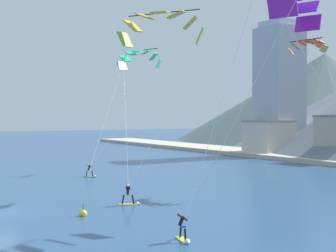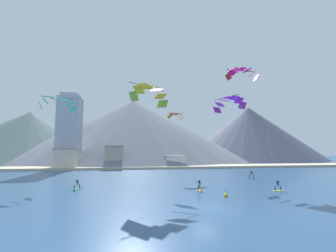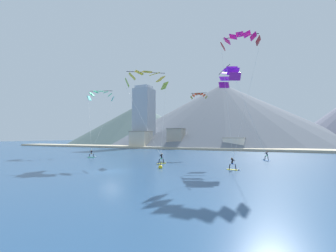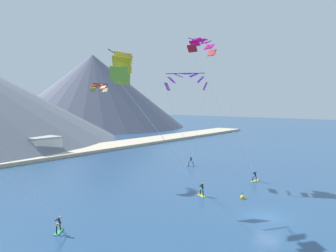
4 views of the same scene
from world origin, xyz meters
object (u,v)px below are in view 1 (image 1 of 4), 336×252
at_px(race_marker_buoy, 83,214).
at_px(parafoil_kite_mid_center, 139,58).
at_px(parafoil_kite_far_left, 161,24).
at_px(parafoil_kite_distant_high_outer, 307,45).
at_px(parafoil_kite_near_trail, 296,1).
at_px(kitesurfer_far_left, 131,198).
at_px(kitesurfer_mid_center, 91,173).
at_px(kitesurfer_near_lead, 184,233).

bearing_deg(race_marker_buoy, parafoil_kite_mid_center, 145.01).
height_order(parafoil_kite_far_left, parafoil_kite_distant_high_outer, parafoil_kite_far_left).
bearing_deg(parafoil_kite_near_trail, kitesurfer_far_left, -135.89).
distance_m(kitesurfer_mid_center, kitesurfer_far_left, 18.23).
bearing_deg(race_marker_buoy, kitesurfer_far_left, 112.50).
bearing_deg(race_marker_buoy, kitesurfer_mid_center, 156.48).
height_order(parafoil_kite_mid_center, race_marker_buoy, parafoil_kite_mid_center).
bearing_deg(parafoil_kite_near_trail, kitesurfer_mid_center, -169.69).
relative_size(kitesurfer_near_lead, parafoil_kite_distant_high_outer, 0.43).
distance_m(parafoil_kite_mid_center, race_marker_buoy, 35.55).
bearing_deg(kitesurfer_far_left, parafoil_kite_distant_high_outer, 89.25).
distance_m(kitesurfer_far_left, parafoil_kite_distant_high_outer, 23.98).
distance_m(kitesurfer_far_left, parafoil_kite_near_trail, 19.44).
height_order(parafoil_kite_near_trail, parafoil_kite_mid_center, parafoil_kite_mid_center).
height_order(kitesurfer_near_lead, parafoil_kite_near_trail, parafoil_kite_near_trail).
xyz_separation_m(parafoil_kite_near_trail, parafoil_kite_distant_high_outer, (-8.78, 10.94, -1.13)).
bearing_deg(parafoil_kite_mid_center, parafoil_kite_near_trail, -8.45).
bearing_deg(parafoil_kite_mid_center, parafoil_kite_far_left, -21.36).
relative_size(kitesurfer_near_lead, kitesurfer_mid_center, 1.07).
xyz_separation_m(kitesurfer_far_left, parafoil_kite_distant_high_outer, (0.26, 19.70, 13.68)).
distance_m(parafoil_kite_near_trail, race_marker_buoy, 21.51).
xyz_separation_m(kitesurfer_far_left, parafoil_kite_near_trail, (9.04, 8.76, 14.81)).
bearing_deg(parafoil_kite_far_left, parafoil_kite_mid_center, 158.64).
distance_m(kitesurfer_mid_center, parafoil_kite_far_left, 19.38).
relative_size(parafoil_kite_distant_high_outer, race_marker_buoy, 4.03).
height_order(kitesurfer_mid_center, kitesurfer_far_left, kitesurfer_far_left).
relative_size(parafoil_kite_near_trail, parafoil_kite_mid_center, 0.99).
xyz_separation_m(kitesurfer_mid_center, parafoil_kite_distant_high_outer, (18.07, 15.82, 13.75)).
xyz_separation_m(parafoil_kite_mid_center, parafoil_kite_distant_high_outer, (24.68, 5.96, -1.02)).
distance_m(kitesurfer_near_lead, parafoil_kite_mid_center, 41.87).
xyz_separation_m(kitesurfer_far_left, race_marker_buoy, (1.96, -4.73, -0.37)).
height_order(kitesurfer_near_lead, parafoil_kite_distant_high_outer, parafoil_kite_distant_high_outer).
distance_m(kitesurfer_near_lead, race_marker_buoy, 9.63).
bearing_deg(kitesurfer_far_left, race_marker_buoy, -67.50).
relative_size(kitesurfer_far_left, race_marker_buoy, 1.72).
distance_m(kitesurfer_far_left, parafoil_kite_far_left, 18.36).
bearing_deg(race_marker_buoy, parafoil_kite_near_trail, 62.31).
relative_size(kitesurfer_far_left, parafoil_kite_near_trail, 0.12).
height_order(parafoil_kite_distant_high_outer, race_marker_buoy, parafoil_kite_distant_high_outer).
xyz_separation_m(kitesurfer_mid_center, parafoil_kite_near_trail, (26.85, 4.89, 14.88)).
relative_size(kitesurfer_near_lead, parafoil_kite_far_left, 0.11).
bearing_deg(kitesurfer_mid_center, parafoil_kite_near_trail, 10.31).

